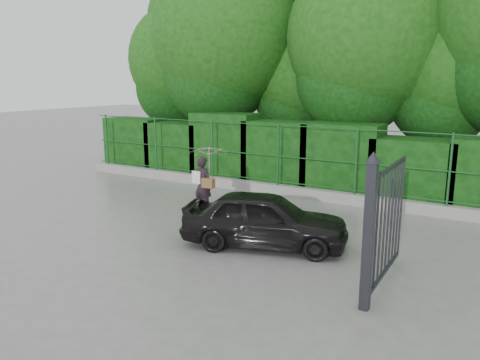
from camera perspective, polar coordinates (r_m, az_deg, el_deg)
The scene contains 8 objects.
ground at distance 10.40m, azimuth -8.45°, elevation -6.66°, with size 80.00×80.00×0.00m, color gray.
kerb at distance 14.00m, azimuth 3.12°, elevation -0.99°, with size 14.00×0.25×0.30m, color #9E9E99.
fence at distance 13.70m, azimuth 4.00°, elevation 3.18°, with size 14.13×0.06×1.80m.
hedge at distance 14.74m, azimuth 4.77°, elevation 3.00°, with size 14.20×1.20×2.25m.
trees at distance 16.23m, azimuth 12.56°, elevation 16.43°, with size 17.10×6.15×8.08m.
gate at distance 7.40m, azimuth 16.40°, elevation -5.16°, with size 0.22×2.33×2.36m.
woman at distance 11.74m, azimuth -4.00°, elevation 1.35°, with size 1.00×1.02×1.71m.
car at distance 9.48m, azimuth 3.04°, elevation -4.79°, with size 1.34×3.33×1.14m, color black.
Camera 1 is at (6.24, -7.62, 3.33)m, focal length 35.00 mm.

